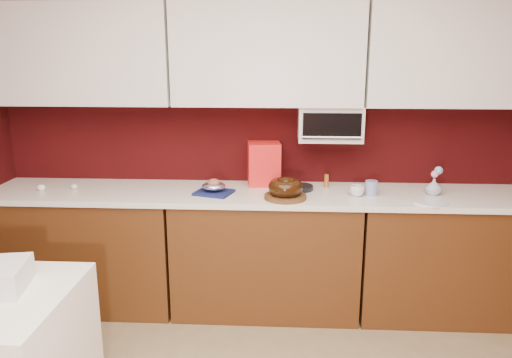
{
  "coord_description": "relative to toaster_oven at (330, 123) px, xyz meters",
  "views": [
    {
      "loc": [
        0.12,
        -1.48,
        1.87
      ],
      "look_at": [
        -0.07,
        1.84,
        1.02
      ],
      "focal_mm": 35.0,
      "sensor_mm": 36.0,
      "label": 1
    }
  ],
  "objects": [
    {
      "name": "wall_back",
      "position": [
        -0.45,
        0.15,
        -0.12
      ],
      "size": [
        4.0,
        0.02,
        2.5
      ],
      "primitive_type": "cube",
      "color": "#350707",
      "rests_on": "floor"
    },
    {
      "name": "base_cabinet_left",
      "position": [
        -1.78,
        -0.17,
        -0.95
      ],
      "size": [
        1.31,
        0.58,
        0.86
      ],
      "primitive_type": "cube",
      "color": "#522B10",
      "rests_on": "floor"
    },
    {
      "name": "base_cabinet_center",
      "position": [
        -0.45,
        -0.17,
        -0.95
      ],
      "size": [
        1.31,
        0.58,
        0.86
      ],
      "primitive_type": "cube",
      "color": "#522B10",
      "rests_on": "floor"
    },
    {
      "name": "base_cabinet_right",
      "position": [
        0.88,
        -0.17,
        -0.95
      ],
      "size": [
        1.31,
        0.58,
        0.86
      ],
      "primitive_type": "cube",
      "color": "#522B10",
      "rests_on": "floor"
    },
    {
      "name": "countertop",
      "position": [
        -0.45,
        -0.17,
        -0.49
      ],
      "size": [
        4.0,
        0.62,
        0.04
      ],
      "primitive_type": "cube",
      "color": "white",
      "rests_on": "base_cabinet_center"
    },
    {
      "name": "upper_cabinet_left",
      "position": [
        -1.78,
        -0.02,
        0.48
      ],
      "size": [
        1.31,
        0.33,
        0.7
      ],
      "primitive_type": "cube",
      "color": "white",
      "rests_on": "wall_back"
    },
    {
      "name": "upper_cabinet_center",
      "position": [
        -0.45,
        -0.02,
        0.48
      ],
      "size": [
        1.31,
        0.33,
        0.7
      ],
      "primitive_type": "cube",
      "color": "white",
      "rests_on": "wall_back"
    },
    {
      "name": "upper_cabinet_right",
      "position": [
        0.88,
        -0.02,
        0.48
      ],
      "size": [
        1.31,
        0.33,
        0.7
      ],
      "primitive_type": "cube",
      "color": "white",
      "rests_on": "wall_back"
    },
    {
      "name": "toaster_oven",
      "position": [
        0.0,
        0.0,
        0.0
      ],
      "size": [
        0.45,
        0.3,
        0.25
      ],
      "primitive_type": "cube",
      "color": "white",
      "rests_on": "upper_cabinet_center"
    },
    {
      "name": "toaster_oven_door",
      "position": [
        0.0,
        -0.16,
        0.0
      ],
      "size": [
        0.4,
        0.02,
        0.18
      ],
      "primitive_type": "cube",
      "color": "black",
      "rests_on": "toaster_oven"
    },
    {
      "name": "toaster_oven_handle",
      "position": [
        0.0,
        -0.18,
        -0.07
      ],
      "size": [
        0.42,
        0.02,
        0.02
      ],
      "primitive_type": "cylinder",
      "rotation": [
        0.0,
        1.57,
        0.0
      ],
      "color": "silver",
      "rests_on": "toaster_oven"
    },
    {
      "name": "cake_base",
      "position": [
        -0.31,
        -0.32,
        -0.46
      ],
      "size": [
        0.31,
        0.31,
        0.03
      ],
      "primitive_type": "cylinder",
      "rotation": [
        0.0,
        0.0,
        -0.09
      ],
      "color": "brown",
      "rests_on": "countertop"
    },
    {
      "name": "bundt_cake",
      "position": [
        -0.31,
        -0.32,
        -0.39
      ],
      "size": [
        0.3,
        0.3,
        0.1
      ],
      "primitive_type": "torus",
      "rotation": [
        0.0,
        0.0,
        0.33
      ],
      "color": "black",
      "rests_on": "cake_base"
    },
    {
      "name": "navy_towel",
      "position": [
        -0.81,
        -0.23,
        -0.47
      ],
      "size": [
        0.29,
        0.27,
        0.02
      ],
      "primitive_type": "cube",
      "rotation": [
        0.0,
        0.0,
        -0.3
      ],
      "color": "navy",
      "rests_on": "countertop"
    },
    {
      "name": "foil_ham_nest",
      "position": [
        -0.81,
        -0.23,
        -0.42
      ],
      "size": [
        0.21,
        0.19,
        0.06
      ],
      "primitive_type": "ellipsoid",
      "rotation": [
        0.0,
        0.0,
        0.38
      ],
      "color": "white",
      "rests_on": "navy_towel"
    },
    {
      "name": "roasted_ham",
      "position": [
        -0.81,
        -0.23,
        -0.4
      ],
      "size": [
        0.1,
        0.09,
        0.06
      ],
      "primitive_type": "ellipsoid",
      "rotation": [
        0.0,
        0.0,
        0.16
      ],
      "color": "#9E6048",
      "rests_on": "foil_ham_nest"
    },
    {
      "name": "pandoro_box",
      "position": [
        -0.47,
        0.05,
        -0.32
      ],
      "size": [
        0.26,
        0.24,
        0.32
      ],
      "primitive_type": "cube",
      "rotation": [
        0.0,
        0.0,
        0.13
      ],
      "color": "red",
      "rests_on": "countertop"
    },
    {
      "name": "dark_pan",
      "position": [
        -0.21,
        -0.09,
        -0.46
      ],
      "size": [
        0.23,
        0.23,
        0.03
      ],
      "primitive_type": "cylinder",
      "rotation": [
        0.0,
        0.0,
        -0.25
      ],
      "color": "black",
      "rests_on": "countertop"
    },
    {
      "name": "coffee_mug",
      "position": [
        0.18,
        -0.24,
        -0.43
      ],
      "size": [
        0.11,
        0.11,
        0.09
      ],
      "primitive_type": "imported",
      "rotation": [
        0.0,
        0.0,
        0.36
      ],
      "color": "silver",
      "rests_on": "countertop"
    },
    {
      "name": "blue_jar",
      "position": [
        0.28,
        -0.2,
        -0.42
      ],
      "size": [
        0.11,
        0.11,
        0.1
      ],
      "primitive_type": "cylinder",
      "rotation": [
        0.0,
        0.0,
        -0.32
      ],
      "color": "navy",
      "rests_on": "countertop"
    },
    {
      "name": "flower_vase",
      "position": [
        0.72,
        -0.17,
        -0.41
      ],
      "size": [
        0.09,
        0.09,
        0.13
      ],
      "primitive_type": "imported",
      "rotation": [
        0.0,
        0.0,
        0.07
      ],
      "color": "#AAB5C0",
      "rests_on": "countertop"
    },
    {
      "name": "flower_pink",
      "position": [
        0.72,
        -0.17,
        -0.33
      ],
      "size": [
        0.05,
        0.05,
        0.05
      ],
      "primitive_type": "sphere",
      "color": "pink",
      "rests_on": "flower_vase"
    },
    {
      "name": "flower_blue",
      "position": [
        0.75,
        -0.15,
        -0.3
      ],
      "size": [
        0.06,
        0.06,
        0.06
      ],
      "primitive_type": "sphere",
      "color": "#80ADCD",
      "rests_on": "flower_vase"
    },
    {
      "name": "china_plate",
      "position": [
        0.65,
        -0.38,
        -0.47
      ],
      "size": [
        0.24,
        0.24,
        0.01
      ],
      "primitive_type": "cylinder",
      "rotation": [
        0.0,
        0.0,
        0.1
      ],
      "color": "white",
      "rests_on": "countertop"
    },
    {
      "name": "amber_bottle",
      "position": [
        -0.01,
        -0.01,
        -0.43
      ],
      "size": [
        0.04,
        0.04,
        0.1
      ],
      "primitive_type": "cylinder",
      "rotation": [
        0.0,
        0.0,
        0.37
      ],
      "color": "#99501B",
      "rests_on": "countertop"
    },
    {
      "name": "egg_left",
      "position": [
        -2.07,
        -0.22,
        -0.45
      ],
      "size": [
        0.06,
        0.05,
        0.05
      ],
      "primitive_type": "ellipsoid",
      "rotation": [
        0.0,
        0.0,
        -0.01
      ],
      "color": "white",
      "rests_on": "countertop"
    },
    {
      "name": "egg_right",
      "position": [
        -1.85,
        -0.17,
        -0.46
      ],
      "size": [
        0.06,
        0.06,
        0.04
      ],
      "primitive_type": "ellipsoid",
      "rotation": [
        0.0,
        0.0,
        0.39
      ],
      "color": "silver",
      "rests_on": "countertop"
    }
  ]
}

